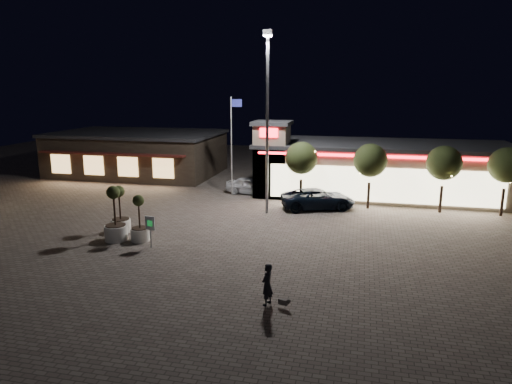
% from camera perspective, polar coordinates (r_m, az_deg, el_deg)
% --- Properties ---
extents(ground, '(90.00, 90.00, 0.00)m').
position_cam_1_polar(ground, '(25.60, -6.77, -7.05)').
color(ground, '#655A52').
rests_on(ground, ground).
extents(retail_building, '(20.40, 8.40, 6.10)m').
position_cam_1_polar(retail_building, '(38.96, 14.66, 2.91)').
color(retail_building, gray).
rests_on(retail_building, ground).
extents(restaurant_building, '(16.40, 11.00, 4.30)m').
position_cam_1_polar(restaurant_building, '(48.51, -14.50, 4.77)').
color(restaurant_building, '#382D23').
rests_on(restaurant_building, ground).
extents(floodlight_pole, '(0.60, 0.40, 12.38)m').
position_cam_1_polar(floodlight_pole, '(31.28, 1.42, 9.83)').
color(floodlight_pole, gray).
rests_on(floodlight_pole, ground).
extents(flagpole, '(0.95, 0.10, 8.00)m').
position_cam_1_polar(flagpole, '(37.24, -2.95, 6.81)').
color(flagpole, white).
rests_on(flagpole, ground).
extents(string_tree_a, '(2.42, 2.42, 4.79)m').
position_cam_1_polar(string_tree_a, '(34.25, 5.70, 4.23)').
color(string_tree_a, '#332319').
rests_on(string_tree_a, ground).
extents(string_tree_b, '(2.42, 2.42, 4.79)m').
position_cam_1_polar(string_tree_b, '(33.98, 14.11, 3.83)').
color(string_tree_b, '#332319').
rests_on(string_tree_b, ground).
extents(string_tree_c, '(2.42, 2.42, 4.79)m').
position_cam_1_polar(string_tree_c, '(34.44, 22.46, 3.36)').
color(string_tree_c, '#332319').
rests_on(string_tree_c, ground).
extents(string_tree_d, '(2.42, 2.42, 4.79)m').
position_cam_1_polar(string_tree_d, '(35.32, 28.87, 2.94)').
color(string_tree_d, '#332319').
rests_on(string_tree_d, ground).
extents(pickup_truck, '(5.91, 4.15, 1.50)m').
position_cam_1_polar(pickup_truck, '(33.73, 7.75, -0.84)').
color(pickup_truck, black).
rests_on(pickup_truck, ground).
extents(white_sedan, '(4.33, 2.41, 1.39)m').
position_cam_1_polar(white_sedan, '(38.03, -0.74, 0.77)').
color(white_sedan, silver).
rests_on(white_sedan, ground).
extents(pedestrian, '(0.60, 0.74, 1.77)m').
position_cam_1_polar(pedestrian, '(18.94, 1.41, -11.49)').
color(pedestrian, black).
rests_on(pedestrian, ground).
extents(dog, '(0.53, 0.30, 0.28)m').
position_cam_1_polar(dog, '(18.95, 3.65, -13.52)').
color(dog, '#59514C').
rests_on(dog, ground).
extents(planter_left, '(1.19, 1.19, 2.92)m').
position_cam_1_polar(planter_left, '(29.25, -16.57, -3.10)').
color(planter_left, white).
rests_on(planter_left, ground).
extents(planter_mid, '(1.32, 1.32, 3.25)m').
position_cam_1_polar(planter_mid, '(27.74, -17.16, -3.79)').
color(planter_mid, white).
rests_on(planter_mid, ground).
extents(planter_right, '(1.11, 1.11, 2.73)m').
position_cam_1_polar(planter_right, '(27.30, -14.31, -4.23)').
color(planter_right, white).
rests_on(planter_right, ground).
extents(valet_sign, '(0.60, 0.15, 1.82)m').
position_cam_1_polar(valet_sign, '(25.83, -13.09, -4.15)').
color(valet_sign, gray).
rests_on(valet_sign, ground).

